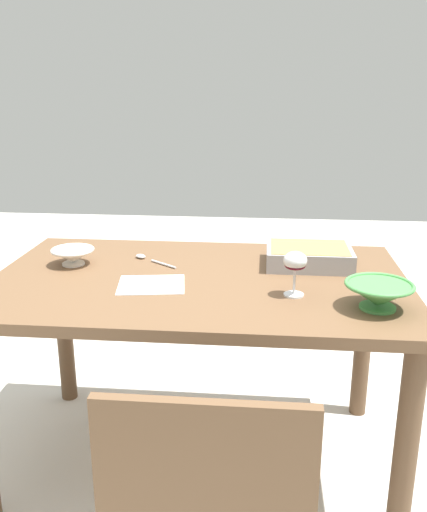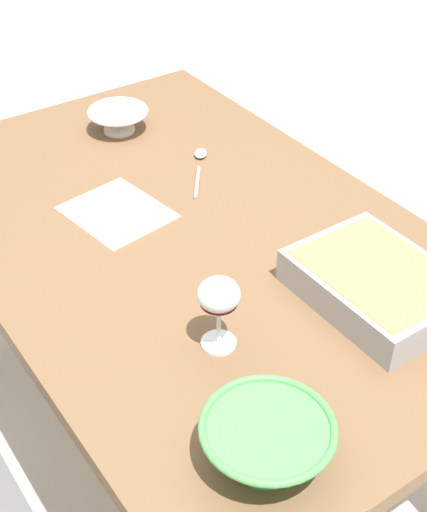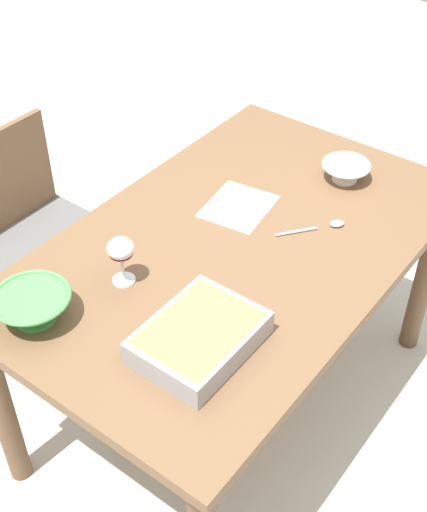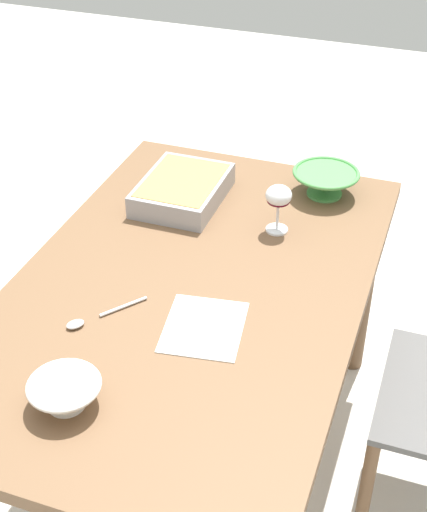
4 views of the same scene
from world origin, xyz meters
name	(u,v)px [view 1 (image 1 of 4)]	position (x,y,z in m)	size (l,w,h in m)	color
ground_plane	(200,458)	(0.00, 0.00, 0.00)	(8.00, 8.00, 0.00)	beige
dining_table	(199,304)	(0.00, 0.00, 0.63)	(1.42, 0.88, 0.73)	brown
wine_glass	(295,264)	(0.32, -0.14, 0.84)	(0.07, 0.07, 0.14)	white
casserole_dish	(309,255)	(0.38, 0.17, 0.77)	(0.31, 0.23, 0.07)	#99999E
mixing_bowl	(379,294)	(0.56, -0.23, 0.78)	(0.20, 0.20, 0.08)	#4C994C
small_bowl	(73,255)	(-0.47, 0.09, 0.77)	(0.16, 0.16, 0.06)	white
serving_spoon	(148,258)	(-0.21, 0.17, 0.74)	(0.18, 0.14, 0.01)	silver
napkin	(151,285)	(-0.15, -0.09, 0.73)	(0.22, 0.18, 0.00)	white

